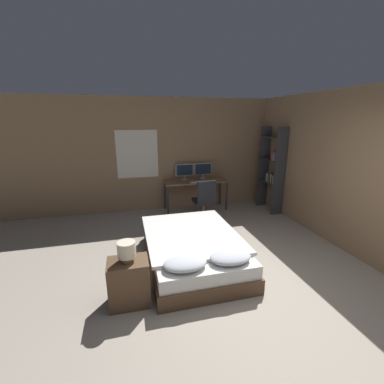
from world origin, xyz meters
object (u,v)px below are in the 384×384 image
object	(u,v)px
bedside_lamp	(127,250)
monitor_left	(185,171)
keyboard	(198,182)
office_chair	(204,204)
bookshelf	(273,168)
nightstand	(129,282)
computer_mouse	(208,181)
monitor_right	(203,170)
bed	(193,249)
desk	(196,184)

from	to	relation	value
bedside_lamp	monitor_left	size ratio (longest dim) A/B	0.56
keyboard	office_chair	xyz separation A→B (m)	(-0.01, -0.59, -0.38)
keyboard	bookshelf	bearing A→B (deg)	-11.01
bedside_lamp	bookshelf	world-z (taller)	bookshelf
nightstand	monitor_left	world-z (taller)	monitor_left
nightstand	computer_mouse	distance (m)	3.55
bookshelf	computer_mouse	bearing A→B (deg)	167.09
nightstand	monitor_right	size ratio (longest dim) A/B	1.29
bed	desk	size ratio (longest dim) A/B	1.32
monitor_right	bookshelf	world-z (taller)	bookshelf
desk	bookshelf	bearing A→B (deg)	-16.31
bed	computer_mouse	size ratio (longest dim) A/B	29.49
bedside_lamp	monitor_left	world-z (taller)	monitor_left
bedside_lamp	monitor_right	distance (m)	3.81
monitor_right	office_chair	size ratio (longest dim) A/B	0.47
bedside_lamp	monitor_right	bearing A→B (deg)	59.53
computer_mouse	bookshelf	bearing A→B (deg)	-12.91
monitor_right	computer_mouse	distance (m)	0.41
desk	keyboard	bearing A→B (deg)	-90.00
bedside_lamp	office_chair	bearing A→B (deg)	54.30
bed	bedside_lamp	bearing A→B (deg)	-144.35
bedside_lamp	bookshelf	distance (m)	4.33
monitor_left	keyboard	xyz separation A→B (m)	(0.24, -0.35, -0.22)
bedside_lamp	keyboard	world-z (taller)	bedside_lamp
monitor_left	keyboard	size ratio (longest dim) A/B	1.24
bedside_lamp	nightstand	bearing A→B (deg)	0.00
monitor_right	computer_mouse	size ratio (longest dim) A/B	6.37
bed	desk	world-z (taller)	desk
monitor_right	keyboard	distance (m)	0.48
bed	computer_mouse	bearing A→B (deg)	66.39
bed	keyboard	world-z (taller)	keyboard
nightstand	computer_mouse	xyz separation A→B (m)	(1.96, 2.92, 0.47)
bedside_lamp	monitor_right	size ratio (longest dim) A/B	0.56
monitor_left	bed	bearing A→B (deg)	-100.15
nightstand	monitor_left	distance (m)	3.65
monitor_left	monitor_right	distance (m)	0.48
office_chair	bookshelf	world-z (taller)	bookshelf
nightstand	bookshelf	world-z (taller)	bookshelf
monitor_left	bookshelf	size ratio (longest dim) A/B	0.22
desk	monitor_right	bearing A→B (deg)	36.64
keyboard	computer_mouse	distance (m)	0.27
computer_mouse	office_chair	world-z (taller)	office_chair
monitor_left	computer_mouse	bearing A→B (deg)	-34.71
bedside_lamp	bookshelf	bearing A→B (deg)	36.64
bed	office_chair	size ratio (longest dim) A/B	2.19
monitor_left	desk	bearing A→B (deg)	-36.64
bookshelf	office_chair	bearing A→B (deg)	-172.35
bedside_lamp	bookshelf	size ratio (longest dim) A/B	0.12
bed	bookshelf	distance (m)	3.21
monitor_left	monitor_right	world-z (taller)	same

